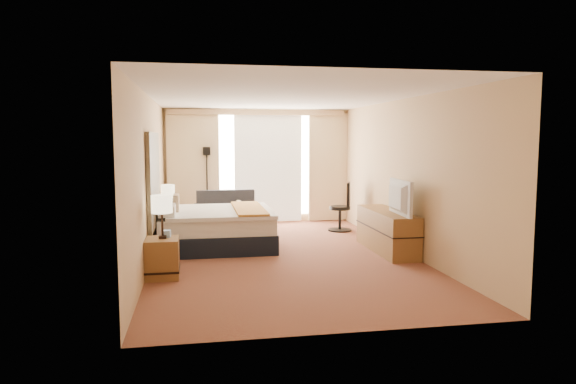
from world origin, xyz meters
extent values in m
cube|color=#551819|center=(0.00, 0.00, 0.00)|extent=(4.20, 7.00, 0.02)
cube|color=silver|center=(0.00, 0.00, 2.60)|extent=(4.20, 7.00, 0.02)
cube|color=tan|center=(0.00, 3.50, 1.30)|extent=(4.20, 0.02, 2.60)
cube|color=tan|center=(0.00, -3.50, 1.30)|extent=(4.20, 0.02, 2.60)
cube|color=tan|center=(-2.10, 0.00, 1.30)|extent=(0.02, 7.00, 2.60)
cube|color=tan|center=(2.10, 0.00, 1.30)|extent=(0.02, 7.00, 2.60)
cube|color=black|center=(-2.06, 0.20, 1.28)|extent=(0.06, 1.85, 1.50)
cube|color=olive|center=(-1.87, -1.05, 0.28)|extent=(0.45, 0.52, 0.55)
cube|color=olive|center=(-1.87, 1.45, 0.28)|extent=(0.45, 0.52, 0.55)
cube|color=olive|center=(1.83, 0.00, 0.35)|extent=(0.50, 1.80, 0.70)
cube|color=white|center=(0.25, 3.47, 1.32)|extent=(2.30, 0.02, 2.30)
cube|color=beige|center=(-1.45, 3.38, 1.27)|extent=(1.15, 0.09, 2.50)
cube|color=beige|center=(1.65, 3.38, 1.27)|extent=(0.90, 0.09, 2.50)
cube|color=silver|center=(0.25, 3.43, 1.27)|extent=(1.55, 0.04, 2.50)
cube|color=tan|center=(0.00, 3.34, 2.52)|extent=(4.00, 0.16, 0.12)
cube|color=black|center=(-1.05, 0.85, 0.16)|extent=(1.98, 1.79, 0.33)
cube|color=silver|center=(-1.05, 0.85, 0.47)|extent=(1.93, 1.74, 0.28)
cube|color=silver|center=(-0.97, 0.85, 0.64)|extent=(1.81, 1.81, 0.07)
cube|color=#BC792B|center=(-0.47, 0.85, 0.68)|extent=(0.52, 1.81, 0.04)
cube|color=silver|center=(-1.87, 0.42, 0.75)|extent=(0.26, 0.74, 0.17)
cube|color=silver|center=(-1.87, 1.28, 0.75)|extent=(0.26, 0.74, 0.17)
cube|color=beige|center=(-1.74, 0.85, 0.79)|extent=(0.09, 0.40, 0.34)
cube|color=#542018|center=(-0.75, 2.45, 0.12)|extent=(1.39, 0.81, 0.24)
cube|color=#2E2E33|center=(-0.75, 2.40, 0.32)|extent=(1.28, 0.66, 0.15)
cube|color=#2E2E33|center=(-0.77, 2.74, 0.57)|extent=(1.25, 0.22, 0.53)
cube|color=#2E2E33|center=(-1.37, 2.41, 0.34)|extent=(0.15, 0.72, 0.43)
cube|color=#2E2E33|center=(-0.13, 2.49, 0.34)|extent=(0.15, 0.72, 0.43)
cube|color=beige|center=(-0.51, 2.42, 0.48)|extent=(0.10, 0.34, 0.31)
cube|color=black|center=(-1.15, 3.30, 0.01)|extent=(0.22, 0.22, 0.02)
cylinder|color=black|center=(-1.15, 3.30, 0.80)|extent=(0.03, 0.03, 1.56)
cube|color=black|center=(-1.15, 3.30, 1.66)|extent=(0.16, 0.16, 0.18)
cylinder|color=black|center=(1.57, 2.04, 0.01)|extent=(0.50, 0.50, 0.03)
cylinder|color=black|center=(1.57, 2.04, 0.26)|extent=(0.06, 0.06, 0.45)
cylinder|color=black|center=(1.57, 2.04, 0.49)|extent=(0.44, 0.44, 0.07)
cube|color=black|center=(1.74, 1.98, 0.77)|extent=(0.18, 0.39, 0.50)
cube|color=black|center=(-1.86, -1.06, 0.57)|extent=(0.10, 0.10, 0.04)
cylinder|color=black|center=(-1.86, -1.06, 0.77)|extent=(0.03, 0.03, 0.36)
cylinder|color=beige|center=(-1.86, -1.06, 1.03)|extent=(0.29, 0.29, 0.25)
cube|color=black|center=(-1.91, 1.48, 0.57)|extent=(0.09, 0.09, 0.04)
cylinder|color=black|center=(-1.91, 1.48, 0.74)|extent=(0.03, 0.03, 0.31)
cylinder|color=beige|center=(-1.91, 1.48, 0.97)|extent=(0.25, 0.25, 0.21)
cube|color=#9CC6F2|center=(-1.81, -0.97, 0.60)|extent=(0.12, 0.12, 0.10)
cube|color=black|center=(-1.88, 1.55, 0.59)|extent=(0.21, 0.17, 0.07)
imported|color=black|center=(1.78, -0.43, 0.98)|extent=(0.18, 0.99, 0.57)
camera|label=1|loc=(-1.38, -8.26, 1.93)|focal=32.00mm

